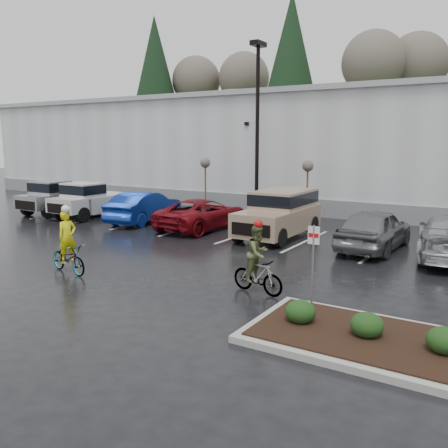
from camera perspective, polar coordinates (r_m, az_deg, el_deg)
The scene contains 20 objects.
ground at distance 13.89m, azimuth -4.76°, elevation -7.77°, with size 120.00×120.00×0.00m, color black.
warehouse at distance 33.55m, azimuth 18.29°, elevation 8.55°, with size 60.50×15.50×7.20m.
wooded_ridge at distance 56.18m, azimuth 23.85°, elevation 7.95°, with size 80.00×25.00×6.00m, color #243616.
lamppost at distance 25.58m, azimuth 4.05°, elevation 13.27°, with size 0.50×1.00×9.22m.
sapling_west at distance 28.50m, azimuth -2.27°, elevation 7.01°, with size 0.60×0.60×3.20m.
sapling_mid at distance 25.45m, azimuth 10.04°, elevation 6.50°, with size 0.60×0.60×3.20m.
curb_island at distance 10.51m, azimuth 24.90°, elevation -14.30°, with size 8.00×3.00×0.15m, color gray.
mulch_bed at distance 10.47m, azimuth 24.94°, elevation -13.82°, with size 7.60×2.60×0.04m, color black.
shrub_a at distance 11.05m, azimuth 9.19°, elevation -10.36°, with size 0.70×0.70×0.52m, color #193613.
shrub_b at distance 10.62m, azimuth 16.83°, elevation -11.55°, with size 0.70×0.70×0.52m, color #193613.
shrub_c at distance 10.38m, azimuth 25.04°, elevation -12.59°, with size 0.70×0.70×0.52m, color #193613.
fire_lane_sign at distance 11.90m, azimuth 10.66°, elevation -3.92°, with size 0.30×0.05×2.20m.
pickup_silver at distance 29.43m, azimuth -18.76°, elevation 3.16°, with size 2.10×5.20×1.96m, color #9C9EA4, non-canonical shape.
pickup_white at distance 27.56m, azimuth -15.17°, elevation 2.91°, with size 2.10×5.20×1.96m, color beige, non-canonical shape.
car_blue at distance 25.06m, azimuth -9.54°, elevation 2.05°, with size 1.72×4.92×1.62m, color navy.
car_red at distance 22.86m, azimuth -2.57°, elevation 1.22°, with size 2.43×5.27×1.46m, color maroon.
suv_tan at distance 20.90m, azimuth 6.52°, elevation 1.15°, with size 2.20×5.10×2.06m, color gray, non-canonical shape.
car_grey at distance 19.39m, azimuth 17.64°, elevation -0.57°, with size 1.95×4.84×1.65m, color slate.
cyclist_hivis at distance 16.10m, azimuth -18.24°, elevation -3.20°, with size 1.91×0.94×2.22m.
cyclist_olive at distance 13.27m, azimuth 4.08°, elevation -5.11°, with size 1.67×0.83×2.10m.
Camera 1 is at (7.89, -10.61, 4.25)m, focal length 38.00 mm.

